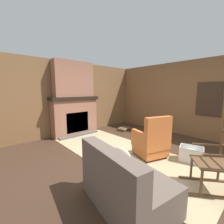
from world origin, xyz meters
TOP-DOWN VIEW (x-y plane):
  - ground_plane at (0.00, 0.00)m, footprint 14.00×14.00m
  - wood_panel_wall_left at (-2.75, 0.00)m, footprint 0.06×6.03m
  - wood_panel_wall_back at (0.02, 2.74)m, footprint 6.03×0.09m
  - fireplace_hearth at (-2.51, 0.00)m, footprint 0.59×1.64m
  - chimney_breast at (-2.53, 0.00)m, footprint 0.33×1.36m
  - area_rug at (-0.33, 0.07)m, footprint 4.20×1.72m
  - armchair at (0.27, 0.40)m, footprint 0.79×0.81m
  - rocking_chair at (1.55, 0.14)m, footprint 0.92×0.86m
  - firewood_stack at (-1.76, 1.62)m, footprint 0.39×0.48m
  - laundry_basket at (0.97, 0.85)m, footprint 0.53×0.44m
  - oil_lamp_vase at (-2.56, -0.35)m, footprint 0.13×0.13m
  - storage_case at (-2.56, 0.45)m, footprint 0.13×0.27m
  - decorative_plate_on_mantel at (-2.58, 0.08)m, footprint 0.07×0.27m
  - sofa_segment at (0.85, -1.09)m, footprint 1.31×0.98m

SIDE VIEW (x-z plane):
  - ground_plane at x=0.00m, z-range 0.00..0.00m
  - area_rug at x=-0.33m, z-range 0.00..0.01m
  - firewood_stack at x=-1.76m, z-range 0.00..0.11m
  - laundry_basket at x=0.97m, z-range 0.00..0.33m
  - sofa_segment at x=0.85m, z-range -0.11..0.71m
  - armchair at x=0.27m, z-range -0.13..0.84m
  - rocking_chair at x=1.55m, z-range -0.20..1.05m
  - fireplace_hearth at x=-2.51m, z-range 0.00..1.30m
  - wood_panel_wall_left at x=-2.75m, z-range 0.00..2.48m
  - wood_panel_wall_back at x=0.02m, z-range 0.00..2.48m
  - storage_case at x=-2.56m, z-range 1.31..1.44m
  - oil_lamp_vase at x=-2.56m, z-range 1.27..1.52m
  - decorative_plate_on_mantel at x=-2.58m, z-range 1.30..1.57m
  - chimney_breast at x=-2.53m, z-range 1.31..2.46m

